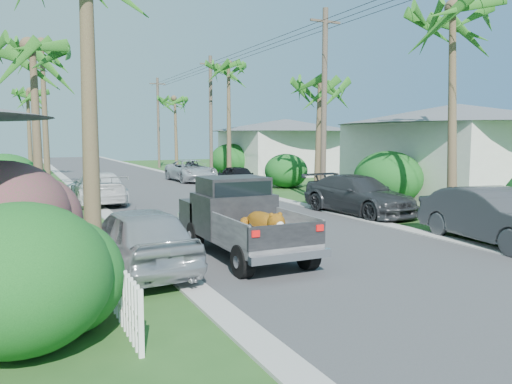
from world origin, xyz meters
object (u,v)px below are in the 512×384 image
parked_car_rf (239,177)px  palm_r_b (319,81)px  palm_l_d (27,92)px  utility_pole_c (211,117)px  palm_r_d (175,99)px  utility_pole_d (158,122)px  parked_car_lf (98,188)px  parked_car_rd (191,171)px  palm_l_c (42,45)px  palm_r_c (229,65)px  palm_r_a (457,10)px  house_right_near (454,155)px  house_right_far (285,149)px  utility_pole_b (324,105)px  palm_l_b (32,47)px  parked_car_rn (495,217)px  pickup_truck (238,217)px  parked_car_rm (358,195)px  parked_car_ln (138,239)px

parked_car_rf → palm_r_b: (1.66, -6.41, 5.29)m
palm_l_d → utility_pole_c: size_ratio=0.86×
palm_r_d → utility_pole_d: 3.79m
parked_car_lf → parked_car_rd: bearing=-128.9°
parked_car_rd → parked_car_lf: parked_car_rd is taller
palm_r_b → utility_pole_c: (-1.00, 13.00, -1.35)m
palm_l_c → palm_r_d: palm_l_c is taller
palm_l_d → palm_r_c: bearing=-32.2°
parked_car_lf → utility_pole_d: 27.81m
palm_r_a → palm_r_d: 34.01m
parked_car_lf → palm_r_c: size_ratio=0.55×
parked_car_rf → house_right_near: bearing=-50.3°
palm_l_d → house_right_far: bearing=-11.6°
utility_pole_b → parked_car_rf: bearing=94.5°
palm_r_c → house_right_far: bearing=30.5°
parked_car_lf → utility_pole_b: bearing=156.4°
palm_r_a → parked_car_rf: bearing=95.1°
palm_l_b → utility_pole_d: 33.42m
parked_car_lf → palm_l_d: 17.89m
palm_r_b → palm_r_a: bearing=-91.9°
house_right_far → utility_pole_c: 8.06m
parked_car_rf → palm_r_d: (1.56, 18.59, 6.07)m
palm_l_d → palm_r_b: size_ratio=1.07×
palm_l_d → palm_r_b: 23.08m
palm_l_c → palm_r_a: 20.19m
parked_car_lf → utility_pole_b: utility_pole_b is taller
parked_car_rn → palm_l_d: (-11.50, 30.94, 5.63)m
parked_car_rn → house_right_near: house_right_near is taller
pickup_truck → utility_pole_d: 38.70m
parked_car_rm → palm_l_d: size_ratio=0.69×
palm_l_b → utility_pole_d: bearing=68.2°
parked_car_rm → palm_r_b: bearing=68.4°
palm_l_d → utility_pole_d: utility_pole_d is taller
parked_car_rm → palm_r_d: size_ratio=0.67×
palm_r_c → utility_pole_d: bearing=92.0°
palm_l_c → palm_l_d: bearing=92.4°
palm_r_b → house_right_near: size_ratio=0.80×
parked_car_lf → pickup_truck: bearing=98.9°
palm_l_c → house_right_near: (19.00, -10.00, -5.69)m
palm_r_c → palm_l_c: bearing=-161.8°
parked_car_ln → parked_car_rn: bearing=167.3°
parked_car_rf → parked_car_rd: size_ratio=0.72×
parked_car_rm → palm_r_d: bearing=81.7°
parked_car_rf → palm_l_c: size_ratio=0.42×
palm_r_b → parked_car_rm: bearing=-106.2°
parked_car_rf → palm_l_c: (-10.94, 0.59, 7.25)m
utility_pole_c → parked_car_ln: bearing=-114.4°
parked_car_rn → palm_r_c: 24.10m
parked_car_lf → palm_r_b: size_ratio=0.71×
parked_car_rd → house_right_far: bearing=18.1°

